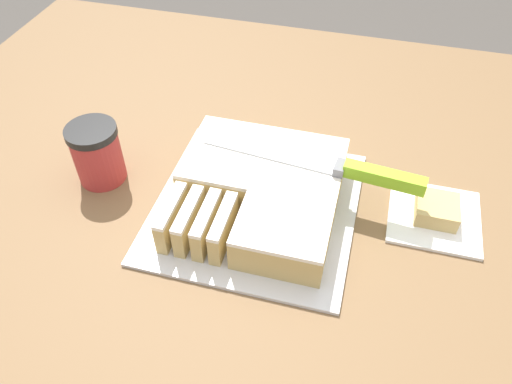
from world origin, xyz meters
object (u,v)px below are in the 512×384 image
(cake, at_px, (261,190))
(brownie, at_px, (437,209))
(cake_board, at_px, (256,206))
(coffee_cup, at_px, (97,153))
(knife, at_px, (354,171))

(cake, distance_m, brownie, 0.28)
(cake_board, xyz_separation_m, coffee_cup, (-0.27, 0.00, 0.05))
(knife, relative_size, brownie, 5.56)
(cake_board, relative_size, coffee_cup, 3.16)
(coffee_cup, height_order, brownie, coffee_cup)
(knife, bearing_deg, coffee_cup, 12.07)
(cake_board, distance_m, knife, 0.17)
(knife, xyz_separation_m, brownie, (0.14, 0.00, -0.05))
(cake_board, bearing_deg, cake, 48.02)
(cake_board, height_order, cake, cake)
(cake, bearing_deg, coffee_cup, -179.09)
(knife, relative_size, coffee_cup, 3.42)
(cake_board, distance_m, coffee_cup, 0.28)
(cake, height_order, knife, knife)
(cake, distance_m, coffee_cup, 0.28)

